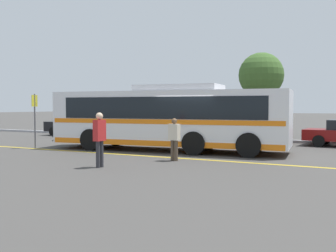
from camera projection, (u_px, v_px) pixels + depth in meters
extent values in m
plane|color=#423F3D|center=(193.00, 153.00, 17.31)|extent=(220.00, 220.00, 0.00)
cube|color=gold|center=(144.00, 156.00, 16.17)|extent=(30.84, 0.20, 0.01)
cube|color=#99999E|center=(217.00, 138.00, 24.06)|extent=(38.84, 0.36, 0.15)
cube|color=silver|center=(168.00, 118.00, 18.05)|extent=(11.05, 3.67, 2.41)
cube|color=black|center=(168.00, 108.00, 18.03)|extent=(9.55, 3.56, 0.95)
cube|color=orange|center=(168.00, 121.00, 18.06)|extent=(10.84, 3.69, 0.20)
cube|color=orange|center=(168.00, 141.00, 18.10)|extent=(10.84, 3.68, 0.24)
cube|color=black|center=(69.00, 115.00, 20.01)|extent=(0.27, 2.25, 1.73)
cube|color=black|center=(68.00, 96.00, 19.96)|extent=(0.22, 1.79, 0.24)
cube|color=silver|center=(179.00, 88.00, 17.79)|extent=(3.99, 2.44, 0.28)
cube|color=black|center=(64.00, 135.00, 20.16)|extent=(0.24, 1.92, 0.04)
cube|color=black|center=(64.00, 139.00, 20.17)|extent=(0.24, 1.92, 0.04)
cylinder|color=black|center=(91.00, 140.00, 18.16)|extent=(1.02, 0.38, 1.00)
cylinder|color=black|center=(116.00, 136.00, 20.46)|extent=(1.02, 0.38, 1.00)
cylinder|color=black|center=(194.00, 143.00, 16.36)|extent=(1.02, 0.38, 1.00)
cylinder|color=black|center=(209.00, 139.00, 18.66)|extent=(1.02, 0.38, 1.00)
cylinder|color=black|center=(249.00, 145.00, 15.54)|extent=(1.02, 0.38, 1.00)
cylinder|color=black|center=(258.00, 140.00, 17.84)|extent=(1.02, 0.38, 1.00)
cube|color=black|center=(77.00, 127.00, 27.45)|extent=(4.44, 1.92, 0.67)
cube|color=black|center=(78.00, 118.00, 27.37)|extent=(1.89, 1.64, 0.55)
cylinder|color=black|center=(53.00, 131.00, 27.28)|extent=(0.61, 0.22, 0.60)
cylinder|color=black|center=(69.00, 130.00, 28.83)|extent=(0.61, 0.22, 0.60)
cylinder|color=black|center=(85.00, 133.00, 26.10)|extent=(0.61, 0.22, 0.60)
cylinder|color=black|center=(100.00, 131.00, 27.65)|extent=(0.61, 0.22, 0.60)
cube|color=#9E9EA3|center=(143.00, 128.00, 24.87)|extent=(3.94, 1.76, 0.74)
cube|color=black|center=(142.00, 118.00, 24.88)|extent=(1.66, 1.55, 0.48)
cylinder|color=black|center=(167.00, 134.00, 25.08)|extent=(0.60, 0.20, 0.60)
cylinder|color=black|center=(154.00, 135.00, 23.59)|extent=(0.60, 0.20, 0.60)
cylinder|color=black|center=(134.00, 133.00, 26.19)|extent=(0.60, 0.20, 0.60)
cylinder|color=black|center=(120.00, 134.00, 24.70)|extent=(0.60, 0.20, 0.60)
cube|color=#4C3823|center=(247.00, 131.00, 21.96)|extent=(4.38, 1.83, 0.74)
cube|color=black|center=(249.00, 119.00, 21.88)|extent=(1.86, 1.57, 0.56)
cylinder|color=black|center=(219.00, 138.00, 21.89)|extent=(0.60, 0.21, 0.60)
cylinder|color=black|center=(229.00, 136.00, 23.34)|extent=(0.60, 0.21, 0.60)
cylinder|color=black|center=(267.00, 140.00, 20.61)|extent=(0.60, 0.21, 0.60)
cylinder|color=black|center=(274.00, 137.00, 22.07)|extent=(0.60, 0.21, 0.60)
cylinder|color=black|center=(325.00, 139.00, 21.05)|extent=(0.61, 0.25, 0.60)
cylinder|color=black|center=(319.00, 141.00, 19.67)|extent=(0.61, 0.25, 0.60)
cylinder|color=brown|center=(172.00, 150.00, 14.75)|extent=(0.14, 0.14, 0.77)
cylinder|color=brown|center=(176.00, 151.00, 14.65)|extent=(0.14, 0.14, 0.77)
cube|color=beige|center=(174.00, 132.00, 14.67)|extent=(0.45, 0.29, 0.61)
sphere|color=brown|center=(174.00, 121.00, 14.65)|extent=(0.21, 0.21, 0.21)
cylinder|color=#2D2D33|center=(98.00, 154.00, 13.00)|extent=(0.14, 0.14, 0.89)
cylinder|color=#2D2D33|center=(101.00, 154.00, 13.15)|extent=(0.14, 0.14, 0.89)
cube|color=red|center=(100.00, 130.00, 13.04)|extent=(0.25, 0.44, 0.70)
sphere|color=beige|center=(99.00, 116.00, 13.01)|extent=(0.24, 0.24, 0.24)
cylinder|color=#59595E|center=(35.00, 121.00, 19.15)|extent=(0.07, 0.07, 2.64)
cube|color=yellow|center=(35.00, 101.00, 19.10)|extent=(0.07, 0.40, 0.56)
cylinder|color=#513823|center=(261.00, 114.00, 27.33)|extent=(0.28, 0.28, 3.05)
sphere|color=#3D6028|center=(261.00, 75.00, 27.20)|extent=(3.11, 3.11, 3.11)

